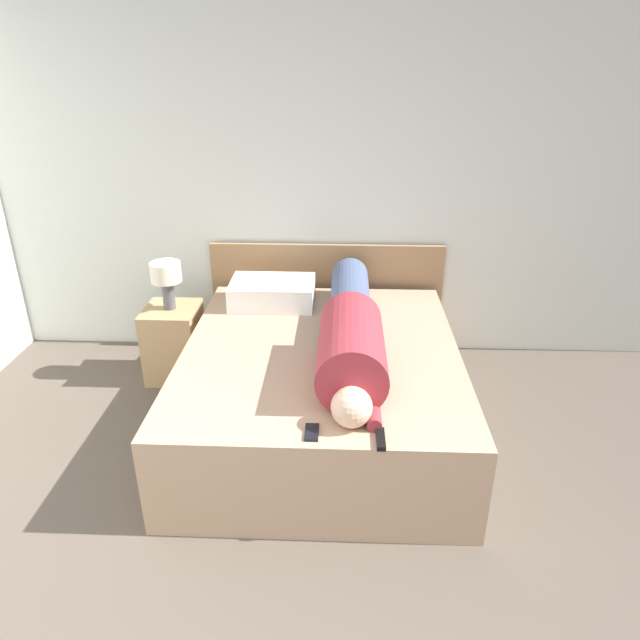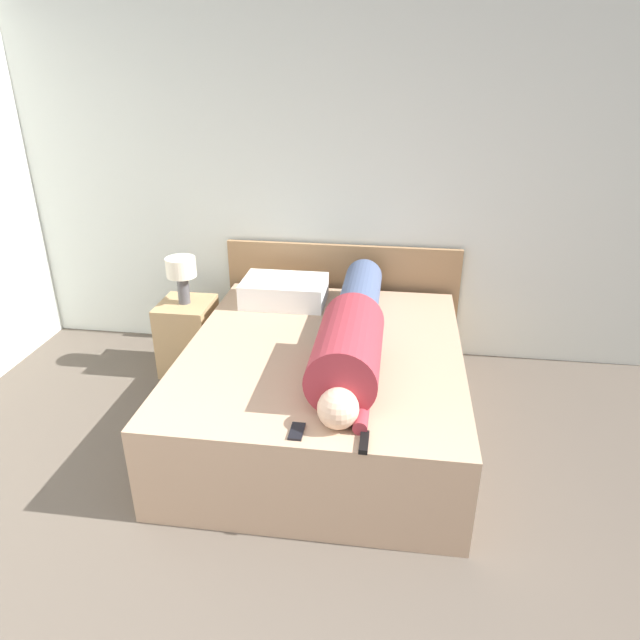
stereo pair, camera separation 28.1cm
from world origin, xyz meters
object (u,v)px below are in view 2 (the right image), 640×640
Objects in this scene: cell_phone at (297,431)px; tv_remote at (364,442)px; person_lying at (352,331)px; pillow_near_headboard at (284,291)px; bed at (323,387)px; nightstand at (188,336)px; table_lamp at (181,271)px.

tv_remote is at bearing -8.35° from cell_phone.
person_lying is 11.90× the size of tv_remote.
pillow_near_headboard is 1.55m from cell_phone.
cell_phone is at bearing -90.56° from bed.
cell_phone reaches higher than nightstand.
pillow_near_headboard is at bearing 126.77° from person_lying.
pillow_near_headboard reaches higher than nightstand.
person_lying is at bearing -27.54° from table_lamp.
tv_remote is at bearing -46.94° from table_lamp.
bed is at bearing 89.44° from cell_phone.
tv_remote is (0.31, -0.90, 0.29)m from bed.
pillow_near_headboard is 3.84× the size of tv_remote.
table_lamp is at bearing 0.00° from nightstand.
pillow_near_headboard is (0.71, 0.07, 0.37)m from nightstand.
table_lamp reaches higher than cell_phone.
person_lying is at bearing -27.54° from nightstand.
bed is at bearing -60.79° from pillow_near_headboard.
tv_remote is (1.38, -1.48, -0.21)m from table_lamp.
person_lying reaches higher than pillow_near_headboard.
nightstand is 0.81m from pillow_near_headboard.
nightstand is 0.30× the size of person_lying.
bed is at bearing -28.46° from nightstand.
person_lying reaches higher than cell_phone.
person_lying reaches higher than table_lamp.
bed is 1.08× the size of person_lying.
person_lying reaches higher than bed.
nightstand is 3.54× the size of tv_remote.
table_lamp is (0.00, 0.00, 0.50)m from nightstand.
cell_phone is (-0.18, -0.78, -0.15)m from person_lying.
bed is 3.63× the size of nightstand.
nightstand is at bearing 152.46° from person_lying.
table_lamp is 0.19× the size of person_lying.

